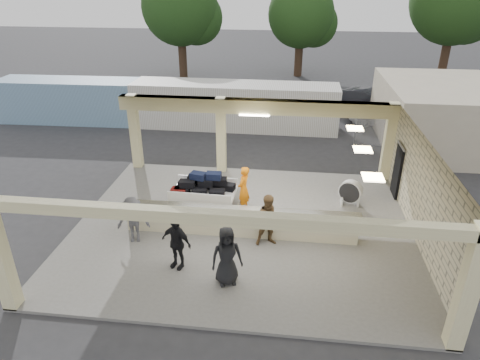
# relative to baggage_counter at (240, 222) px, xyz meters

# --- Properties ---
(ground) EXTENTS (120.00, 120.00, 0.00)m
(ground) POSITION_rel_baggage_counter_xyz_m (0.00, 0.50, -0.59)
(ground) COLOR #2B2B2D
(ground) RESTS_ON ground
(pavilion) EXTENTS (12.01, 10.00, 3.55)m
(pavilion) POSITION_rel_baggage_counter_xyz_m (0.21, 1.16, 0.76)
(pavilion) COLOR #64615D
(pavilion) RESTS_ON ground
(baggage_counter) EXTENTS (8.20, 0.58, 0.98)m
(baggage_counter) POSITION_rel_baggage_counter_xyz_m (0.00, 0.00, 0.00)
(baggage_counter) COLOR beige
(baggage_counter) RESTS_ON pavilion
(luggage_cart) EXTENTS (2.50, 1.61, 1.43)m
(luggage_cart) POSITION_rel_baggage_counter_xyz_m (-1.67, 1.81, 0.28)
(luggage_cart) COLOR white
(luggage_cart) RESTS_ON pavilion
(drum_fan) EXTENTS (0.96, 0.68, 1.02)m
(drum_fan) POSITION_rel_baggage_counter_xyz_m (4.04, 2.66, 0.06)
(drum_fan) COLOR white
(drum_fan) RESTS_ON pavilion
(baggage_handler) EXTENTS (0.54, 0.74, 1.80)m
(baggage_handler) POSITION_rel_baggage_counter_xyz_m (-0.08, 1.70, 0.41)
(baggage_handler) COLOR orange
(baggage_handler) RESTS_ON pavilion
(passenger_a) EXTENTS (0.96, 0.61, 1.83)m
(passenger_a) POSITION_rel_baggage_counter_xyz_m (1.03, -0.50, 0.43)
(passenger_a) COLOR brown
(passenger_a) RESTS_ON pavilion
(passenger_b) EXTENTS (1.09, 0.70, 1.75)m
(passenger_b) POSITION_rel_baggage_counter_xyz_m (-1.72, -2.07, 0.39)
(passenger_b) COLOR black
(passenger_b) RESTS_ON pavilion
(passenger_c) EXTENTS (1.13, 0.60, 1.67)m
(passenger_c) POSITION_rel_baggage_counter_xyz_m (-3.52, -0.85, 0.35)
(passenger_c) COLOR #49494E
(passenger_c) RESTS_ON pavilion
(passenger_d) EXTENTS (0.98, 0.65, 1.85)m
(passenger_d) POSITION_rel_baggage_counter_xyz_m (-0.08, -2.62, 0.44)
(passenger_d) COLOR black
(passenger_d) RESTS_ON pavilion
(car_white_a) EXTENTS (4.76, 2.76, 1.29)m
(car_white_a) POSITION_rel_baggage_counter_xyz_m (7.37, 13.60, 0.06)
(car_white_a) COLOR white
(car_white_a) RESTS_ON ground
(car_white_b) EXTENTS (4.21, 1.67, 1.32)m
(car_white_b) POSITION_rel_baggage_counter_xyz_m (12.48, 13.46, 0.07)
(car_white_b) COLOR white
(car_white_b) RESTS_ON ground
(car_dark) EXTENTS (4.78, 3.70, 1.53)m
(car_dark) POSITION_rel_baggage_counter_xyz_m (6.50, 15.75, 0.18)
(car_dark) COLOR black
(car_dark) RESTS_ON ground
(container_white) EXTENTS (12.07, 2.57, 2.61)m
(container_white) POSITION_rel_baggage_counter_xyz_m (-1.76, 11.78, 0.72)
(container_white) COLOR silver
(container_white) RESTS_ON ground
(container_blue) EXTENTS (9.87, 2.61, 2.55)m
(container_blue) POSITION_rel_baggage_counter_xyz_m (-11.42, 11.82, 0.69)
(container_blue) COLOR #79A1C1
(container_blue) RESTS_ON ground
(fence) EXTENTS (12.06, 0.06, 2.03)m
(fence) POSITION_rel_baggage_counter_xyz_m (11.00, 9.50, 0.47)
(fence) COLOR gray
(fence) RESTS_ON ground
(tree_left) EXTENTS (6.60, 6.30, 9.00)m
(tree_left) POSITION_rel_baggage_counter_xyz_m (-7.68, 24.66, 5.00)
(tree_left) COLOR #382619
(tree_left) RESTS_ON ground
(tree_mid) EXTENTS (6.00, 5.60, 8.00)m
(tree_mid) POSITION_rel_baggage_counter_xyz_m (2.32, 26.66, 4.38)
(tree_mid) COLOR #382619
(tree_mid) RESTS_ON ground
(tree_right) EXTENTS (7.20, 7.00, 10.00)m
(tree_right) POSITION_rel_baggage_counter_xyz_m (14.32, 25.66, 5.63)
(tree_right) COLOR #382619
(tree_right) RESTS_ON ground
(adjacent_building) EXTENTS (6.00, 8.00, 3.20)m
(adjacent_building) POSITION_rel_baggage_counter_xyz_m (9.50, 10.50, 1.01)
(adjacent_building) COLOR #C0B398
(adjacent_building) RESTS_ON ground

